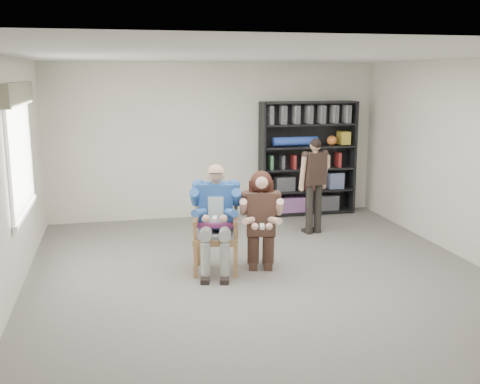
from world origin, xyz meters
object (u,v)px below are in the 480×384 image
object	(u,v)px
kneeling_woman	(261,223)
standing_man	(314,186)
armchair	(216,231)
bookshelf	(308,159)
seated_man	(216,219)

from	to	relation	value
kneeling_woman	standing_man	size ratio (longest dim) A/B	0.84
armchair	bookshelf	bearing A→B (deg)	63.93
kneeling_woman	bookshelf	distance (m)	3.35
standing_man	armchair	bearing A→B (deg)	-156.45
armchair	standing_man	size ratio (longest dim) A/B	0.71
bookshelf	kneeling_woman	bearing A→B (deg)	-119.97
seated_man	kneeling_woman	world-z (taller)	seated_man
kneeling_woman	bookshelf	xyz separation A→B (m)	(1.66, 2.88, 0.39)
kneeling_woman	bookshelf	bearing A→B (deg)	73.03
armchair	standing_man	world-z (taller)	standing_man
bookshelf	standing_man	bearing A→B (deg)	-104.72
kneeling_woman	standing_man	xyz separation A→B (m)	(1.32, 1.57, 0.13)
seated_man	standing_man	distance (m)	2.39
kneeling_woman	bookshelf	world-z (taller)	bookshelf
armchair	standing_man	xyz separation A→B (m)	(1.90, 1.45, 0.23)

